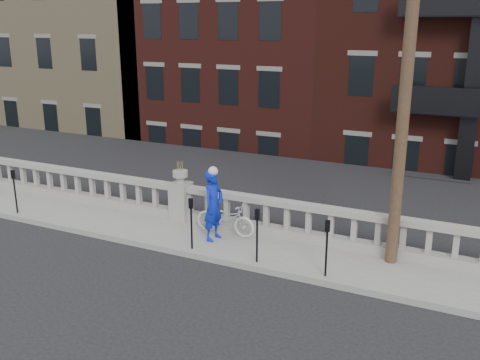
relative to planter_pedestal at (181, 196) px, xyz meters
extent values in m
plane|color=black|center=(0.00, -3.95, -0.83)|extent=(120.00, 120.00, 0.00)
cube|color=gray|center=(0.00, -0.95, -0.76)|extent=(32.00, 2.20, 0.15)
cube|color=gray|center=(0.00, 0.00, -0.56)|extent=(28.00, 0.34, 0.25)
cube|color=gray|center=(0.00, 0.00, 0.27)|extent=(28.00, 0.34, 0.16)
cube|color=gray|center=(0.00, 0.00, -0.13)|extent=(0.55, 0.55, 1.10)
cylinder|color=gray|center=(0.00, 0.00, 0.52)|extent=(0.24, 0.24, 0.20)
cylinder|color=gray|center=(0.00, 0.00, 0.70)|extent=(0.44, 0.44, 0.18)
cube|color=#605E59|center=(0.00, 0.35, -3.26)|extent=(36.00, 0.50, 5.15)
cube|color=black|center=(0.00, 22.00, -6.08)|extent=(80.00, 44.00, 0.50)
cube|color=#595651|center=(-2.00, 4.50, -3.83)|extent=(16.00, 7.00, 4.00)
cube|color=tan|center=(-17.00, 17.00, 4.17)|extent=(18.00, 16.00, 20.00)
cube|color=#441813|center=(-4.00, 16.00, 1.17)|extent=(10.00, 14.00, 14.00)
cube|color=#3D1610|center=(6.00, 16.00, 1.92)|extent=(10.00, 14.00, 15.50)
cylinder|color=#422D1E|center=(6.20, -0.35, 4.32)|extent=(0.28, 0.28, 10.00)
cylinder|color=black|center=(-4.78, -1.80, -0.13)|extent=(0.05, 0.05, 1.10)
cube|color=black|center=(-4.78, -1.80, 0.55)|extent=(0.10, 0.08, 0.26)
cube|color=black|center=(-4.78, -1.85, 0.59)|extent=(0.06, 0.01, 0.08)
cylinder|color=black|center=(1.43, -1.80, -0.13)|extent=(0.05, 0.05, 1.10)
cube|color=black|center=(1.43, -1.80, 0.55)|extent=(0.10, 0.08, 0.26)
cube|color=black|center=(1.43, -1.85, 0.59)|extent=(0.06, 0.01, 0.08)
cylinder|color=black|center=(3.26, -1.80, -0.13)|extent=(0.05, 0.05, 1.10)
cube|color=black|center=(3.26, -1.80, 0.55)|extent=(0.10, 0.08, 0.26)
cube|color=black|center=(3.26, -1.85, 0.59)|extent=(0.06, 0.01, 0.08)
cylinder|color=black|center=(4.99, -1.80, -0.13)|extent=(0.05, 0.05, 1.10)
cube|color=black|center=(4.99, -1.80, 0.55)|extent=(0.10, 0.08, 0.26)
cube|color=black|center=(4.99, -1.85, 0.59)|extent=(0.06, 0.01, 0.08)
imported|color=silver|center=(1.74, -0.52, -0.22)|extent=(1.74, 0.62, 0.91)
imported|color=#0C21B8|center=(1.64, -0.99, 0.28)|extent=(0.54, 0.75, 1.91)
camera|label=1|loc=(8.09, -12.73, 4.91)|focal=40.00mm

